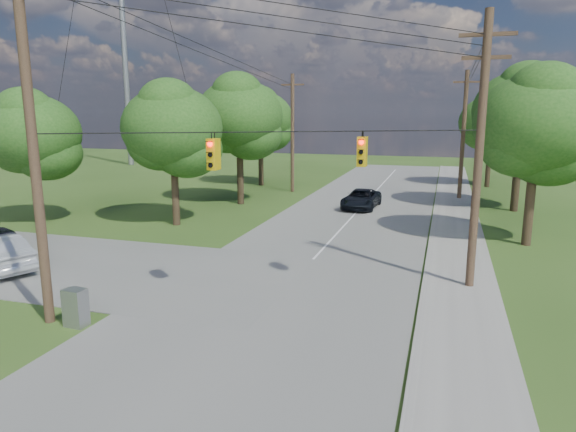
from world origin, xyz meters
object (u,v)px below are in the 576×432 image
(pole_ne, at_px, (479,150))
(pole_north_w, at_px, (292,132))
(pole_sw, at_px, (32,133))
(pole_north_e, at_px, (463,134))
(car_main_north, at_px, (361,199))
(control_cabinet, at_px, (76,308))

(pole_ne, height_order, pole_north_w, pole_ne)
(pole_sw, bearing_deg, pole_ne, 29.38)
(pole_north_e, distance_m, car_main_north, 10.25)
(pole_sw, height_order, pole_north_e, pole_sw)
(pole_sw, bearing_deg, control_cabinet, -1.47)
(pole_north_w, distance_m, control_cabinet, 30.01)
(control_cabinet, bearing_deg, pole_ne, 35.52)
(car_main_north, bearing_deg, pole_ne, -63.31)
(pole_north_w, bearing_deg, car_main_north, -41.36)
(car_main_north, bearing_deg, pole_north_e, 45.38)
(pole_sw, bearing_deg, pole_north_w, 90.77)
(car_main_north, bearing_deg, pole_sw, -102.62)
(pole_sw, xyz_separation_m, car_main_north, (6.65, 23.40, -5.52))
(pole_ne, xyz_separation_m, pole_north_w, (-13.90, 22.00, -0.34))
(pole_ne, height_order, car_main_north, pole_ne)
(pole_north_e, xyz_separation_m, control_cabinet, (-12.40, -29.63, -4.50))
(pole_sw, distance_m, control_cabinet, 5.70)
(pole_north_e, height_order, pole_north_w, same)
(car_main_north, xyz_separation_m, control_cabinet, (-5.55, -23.42, -0.07))
(pole_north_e, relative_size, car_main_north, 2.06)
(pole_ne, xyz_separation_m, control_cabinet, (-12.40, -7.63, -4.84))
(pole_ne, bearing_deg, pole_sw, -150.62)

